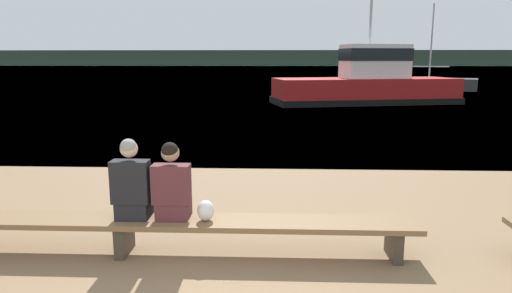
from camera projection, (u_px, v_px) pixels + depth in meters
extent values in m
plane|color=#5684A3|center=(273.00, 68.00, 127.92)|extent=(240.00, 240.00, 0.00)
cube|color=#2D3D2D|center=(273.00, 58.00, 171.54)|extent=(600.00, 12.00, 5.55)
cube|color=brown|center=(123.00, 221.00, 5.68)|extent=(7.30, 0.55, 0.07)
cube|color=#42382D|center=(394.00, 243.00, 5.59)|extent=(0.12, 0.47, 0.39)
cube|color=#42382D|center=(124.00, 238.00, 5.73)|extent=(0.12, 0.47, 0.39)
cube|color=black|center=(134.00, 209.00, 5.71)|extent=(0.40, 0.37, 0.22)
cube|color=black|center=(131.00, 182.00, 5.56)|extent=(0.46, 0.22, 0.53)
sphere|color=beige|center=(129.00, 149.00, 5.48)|extent=(0.21, 0.21, 0.21)
sphere|color=gray|center=(128.00, 147.00, 5.46)|extent=(0.20, 0.20, 0.20)
cube|color=#56282D|center=(174.00, 209.00, 5.69)|extent=(0.40, 0.37, 0.22)
cube|color=#56282D|center=(171.00, 184.00, 5.54)|extent=(0.46, 0.22, 0.48)
sphere|color=tan|center=(170.00, 153.00, 5.47)|extent=(0.22, 0.22, 0.22)
sphere|color=black|center=(170.00, 151.00, 5.45)|extent=(0.20, 0.20, 0.20)
ellipsoid|color=white|center=(206.00, 211.00, 5.58)|extent=(0.21, 0.21, 0.26)
cube|color=#A81919|center=(365.00, 91.00, 25.04)|extent=(10.30, 5.19, 1.37)
cube|color=black|center=(365.00, 100.00, 25.14)|extent=(10.52, 5.36, 0.33)
cube|color=silver|center=(375.00, 61.00, 24.83)|extent=(3.78, 2.57, 1.81)
cube|color=black|center=(375.00, 55.00, 24.76)|extent=(3.86, 2.65, 0.65)
cylinder|color=#B2B2B7|center=(371.00, 19.00, 24.35)|extent=(0.14, 0.14, 2.61)
cube|color=#333338|center=(433.00, 84.00, 36.10)|extent=(6.84, 4.82, 0.91)
cylinder|color=#B7B7BC|center=(432.00, 41.00, 35.61)|extent=(0.12, 0.12, 5.69)
cylinder|color=#B7B7BC|center=(430.00, 67.00, 35.98)|extent=(2.66, 1.24, 0.08)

